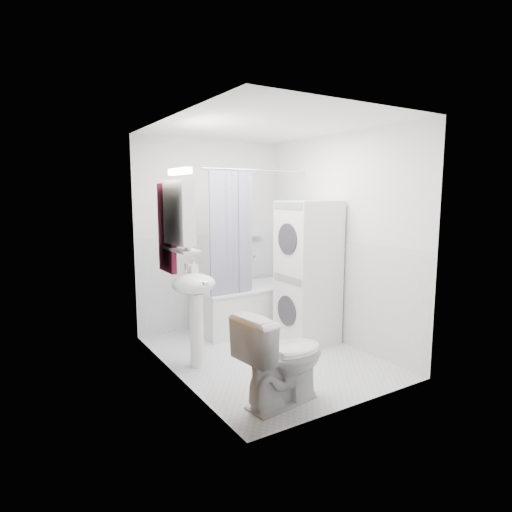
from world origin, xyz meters
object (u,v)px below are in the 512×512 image
sink (195,298)px  washer_dryer (308,272)px  toilet (283,358)px  bathtub (252,304)px

sink → washer_dryer: washer_dryer is taller
toilet → sink: bearing=8.5°
sink → toilet: size_ratio=1.32×
bathtub → toilet: bearing=-114.2°
bathtub → sink: (-1.14, -0.79, 0.39)m
bathtub → washer_dryer: size_ratio=0.89×
toilet → bathtub: bearing=-31.5°
sink → toilet: sink is taller
washer_dryer → toilet: washer_dryer is taller
toilet → washer_dryer: bearing=-53.1°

